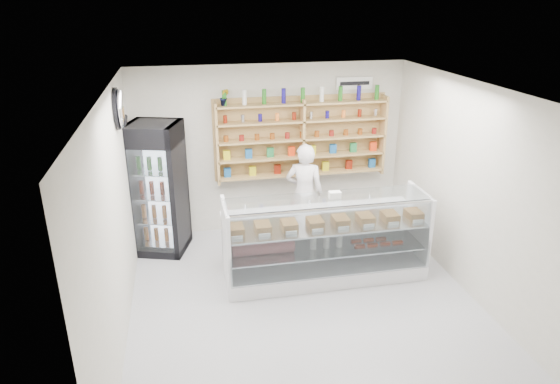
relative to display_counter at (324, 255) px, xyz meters
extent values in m
plane|color=#A3A3A8|center=(-0.44, -0.66, -0.34)|extent=(5.00, 5.00, 0.00)
plane|color=white|center=(-0.44, -0.66, 2.46)|extent=(5.00, 5.00, 0.00)
plane|color=beige|center=(-0.44, 1.84, 1.06)|extent=(4.50, 0.00, 4.50)
plane|color=beige|center=(-0.44, -3.16, 1.06)|extent=(4.50, 0.00, 4.50)
plane|color=beige|center=(-2.69, -0.66, 1.06)|extent=(0.00, 5.00, 5.00)
plane|color=beige|center=(1.81, -0.66, 1.06)|extent=(0.00, 5.00, 5.00)
cube|color=white|center=(0.00, -0.01, -0.23)|extent=(2.83, 0.80, 0.24)
cube|color=white|center=(0.00, 0.36, 0.19)|extent=(2.83, 0.05, 0.60)
cube|color=silver|center=(0.00, -0.01, 0.14)|extent=(2.72, 0.71, 0.02)
cube|color=silver|center=(0.00, -0.01, 0.49)|extent=(2.78, 0.74, 0.02)
cube|color=silver|center=(0.00, -0.40, 0.39)|extent=(2.78, 0.12, 0.99)
cube|color=silver|center=(0.00, -0.06, 0.88)|extent=(2.78, 0.56, 0.01)
imported|color=white|center=(-0.01, 1.18, 0.48)|extent=(0.70, 0.58, 1.65)
cube|color=black|center=(-2.29, 1.32, 0.69)|extent=(0.93, 0.91, 2.06)
cube|color=#280435|center=(-2.19, 0.99, 1.56)|extent=(0.70, 0.25, 0.29)
cube|color=silver|center=(-2.18, 0.98, 0.59)|extent=(0.60, 0.20, 1.63)
cube|color=tan|center=(-1.34, 1.68, 1.25)|extent=(0.04, 0.28, 1.33)
cube|color=tan|center=(0.06, 1.68, 1.25)|extent=(0.04, 0.28, 1.33)
cube|color=tan|center=(1.46, 1.68, 1.25)|extent=(0.04, 0.28, 1.33)
cube|color=tan|center=(0.06, 1.68, 0.66)|extent=(2.80, 0.28, 0.03)
cube|color=tan|center=(0.06, 1.68, 0.96)|extent=(2.80, 0.28, 0.03)
cube|color=tan|center=(0.06, 1.68, 1.26)|extent=(2.80, 0.28, 0.03)
cube|color=tan|center=(0.06, 1.68, 1.56)|extent=(2.80, 0.28, 0.03)
cube|color=tan|center=(0.06, 1.68, 1.84)|extent=(2.80, 0.28, 0.03)
imported|color=#1E6626|center=(-1.19, 1.68, 1.98)|extent=(0.16, 0.14, 0.26)
ellipsoid|color=silver|center=(-2.61, 0.54, 2.11)|extent=(0.15, 0.50, 0.50)
cube|color=white|center=(0.96, 1.81, 2.11)|extent=(0.62, 0.03, 0.20)
camera|label=1|loc=(-1.87, -6.04, 3.46)|focal=32.00mm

